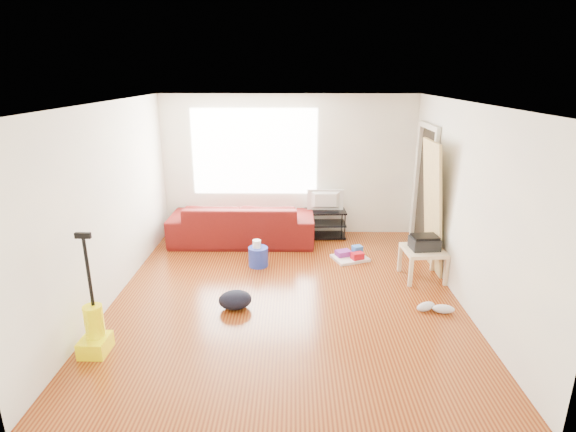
{
  "coord_description": "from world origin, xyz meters",
  "views": [
    {
      "loc": [
        0.09,
        -5.41,
        2.84
      ],
      "look_at": [
        0.02,
        0.6,
        0.91
      ],
      "focal_mm": 28.0,
      "sensor_mm": 36.0,
      "label": 1
    }
  ],
  "objects_px": {
    "sofa": "(243,242)",
    "vacuum": "(94,331)",
    "bucket": "(258,266)",
    "cleaning_tray": "(351,256)",
    "backpack": "(236,308)",
    "side_table": "(423,254)",
    "tv_stand": "(325,223)"
  },
  "relations": [
    {
      "from": "tv_stand",
      "to": "vacuum",
      "type": "relative_size",
      "value": 0.56
    },
    {
      "from": "vacuum",
      "to": "side_table",
      "type": "bearing_deg",
      "value": 26.27
    },
    {
      "from": "sofa",
      "to": "vacuum",
      "type": "distance_m",
      "value": 3.49
    },
    {
      "from": "cleaning_tray",
      "to": "sofa",
      "type": "bearing_deg",
      "value": 157.92
    },
    {
      "from": "sofa",
      "to": "cleaning_tray",
      "type": "relative_size",
      "value": 3.87
    },
    {
      "from": "sofa",
      "to": "vacuum",
      "type": "relative_size",
      "value": 1.85
    },
    {
      "from": "side_table",
      "to": "backpack",
      "type": "relative_size",
      "value": 1.42
    },
    {
      "from": "sofa",
      "to": "vacuum",
      "type": "height_order",
      "value": "vacuum"
    },
    {
      "from": "bucket",
      "to": "vacuum",
      "type": "bearing_deg",
      "value": -124.69
    },
    {
      "from": "sofa",
      "to": "backpack",
      "type": "height_order",
      "value": "sofa"
    },
    {
      "from": "sofa",
      "to": "tv_stand",
      "type": "xyz_separation_m",
      "value": [
        1.45,
        0.27,
        0.26
      ]
    },
    {
      "from": "tv_stand",
      "to": "backpack",
      "type": "relative_size",
      "value": 1.78
    },
    {
      "from": "backpack",
      "to": "vacuum",
      "type": "height_order",
      "value": "vacuum"
    },
    {
      "from": "sofa",
      "to": "bucket",
      "type": "xyz_separation_m",
      "value": [
        0.35,
        -1.01,
        0.0
      ]
    },
    {
      "from": "side_table",
      "to": "backpack",
      "type": "distance_m",
      "value": 2.77
    },
    {
      "from": "tv_stand",
      "to": "backpack",
      "type": "height_order",
      "value": "tv_stand"
    },
    {
      "from": "sofa",
      "to": "tv_stand",
      "type": "distance_m",
      "value": 1.5
    },
    {
      "from": "side_table",
      "to": "backpack",
      "type": "height_order",
      "value": "side_table"
    },
    {
      "from": "bucket",
      "to": "backpack",
      "type": "bearing_deg",
      "value": -98.36
    },
    {
      "from": "bucket",
      "to": "cleaning_tray",
      "type": "xyz_separation_m",
      "value": [
        1.46,
        0.28,
        0.06
      ]
    },
    {
      "from": "side_table",
      "to": "bucket",
      "type": "xyz_separation_m",
      "value": [
        -2.39,
        0.4,
        -0.38
      ]
    },
    {
      "from": "side_table",
      "to": "vacuum",
      "type": "distance_m",
      "value": 4.36
    },
    {
      "from": "sofa",
      "to": "cleaning_tray",
      "type": "bearing_deg",
      "value": 157.92
    },
    {
      "from": "side_table",
      "to": "cleaning_tray",
      "type": "xyz_separation_m",
      "value": [
        -0.94,
        0.68,
        -0.32
      ]
    },
    {
      "from": "side_table",
      "to": "sofa",
      "type": "bearing_deg",
      "value": 152.7
    },
    {
      "from": "sofa",
      "to": "bucket",
      "type": "height_order",
      "value": "sofa"
    },
    {
      "from": "cleaning_tray",
      "to": "side_table",
      "type": "bearing_deg",
      "value": -36.09
    },
    {
      "from": "bucket",
      "to": "backpack",
      "type": "height_order",
      "value": "bucket"
    },
    {
      "from": "tv_stand",
      "to": "bucket",
      "type": "xyz_separation_m",
      "value": [
        -1.1,
        -1.28,
        -0.26
      ]
    },
    {
      "from": "vacuum",
      "to": "cleaning_tray",
      "type": "bearing_deg",
      "value": 41.23
    },
    {
      "from": "side_table",
      "to": "vacuum",
      "type": "xyz_separation_m",
      "value": [
        -3.95,
        -1.85,
        -0.13
      ]
    },
    {
      "from": "bucket",
      "to": "cleaning_tray",
      "type": "height_order",
      "value": "cleaning_tray"
    }
  ]
}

